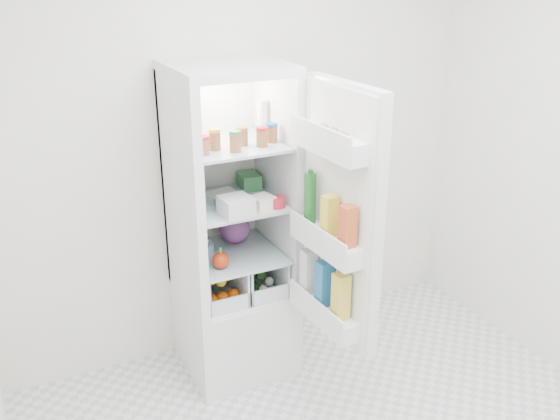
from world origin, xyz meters
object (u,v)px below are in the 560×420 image
red_cabbage (235,228)px  fridge_door (337,222)px  refrigerator (230,261)px  mushroom_bowl (202,248)px

red_cabbage → fridge_door: bearing=-69.9°
refrigerator → mushroom_bowl: (-0.17, 0.01, 0.11)m
mushroom_bowl → fridge_door: fridge_door is taller
refrigerator → mushroom_bowl: bearing=177.5°
refrigerator → mushroom_bowl: 0.20m
mushroom_bowl → fridge_door: size_ratio=0.10×
fridge_door → mushroom_bowl: bearing=34.2°
refrigerator → red_cabbage: 0.19m
refrigerator → mushroom_bowl: size_ratio=13.60×
red_cabbage → mushroom_bowl: 0.24m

